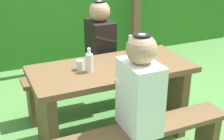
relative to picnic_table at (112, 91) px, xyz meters
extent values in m
plane|color=#4D823E|center=(0.00, 0.00, -0.50)|extent=(12.00, 12.00, 0.00)
cube|color=#307221|center=(0.00, 2.34, 0.33)|extent=(6.40, 0.61, 1.65)
cube|color=brown|center=(0.00, 0.00, 0.21)|extent=(1.40, 0.64, 0.05)
cube|color=brown|center=(-0.60, 0.00, -0.16)|extent=(0.08, 0.54, 0.68)
cube|color=brown|center=(0.60, 0.00, -0.16)|extent=(0.08, 0.54, 0.68)
cube|color=brown|center=(0.00, -0.57, -0.06)|extent=(1.40, 0.24, 0.04)
cube|color=brown|center=(0.62, -0.57, -0.29)|extent=(0.07, 0.22, 0.42)
cube|color=brown|center=(0.00, 0.57, -0.06)|extent=(1.40, 0.24, 0.04)
cube|color=brown|center=(-0.62, 0.57, -0.29)|extent=(0.07, 0.22, 0.42)
cube|color=brown|center=(0.62, 0.57, -0.29)|extent=(0.07, 0.22, 0.42)
cube|color=white|center=(-0.04, -0.57, 0.22)|extent=(0.22, 0.34, 0.52)
sphere|color=tan|center=(-0.04, -0.57, 0.58)|extent=(0.21, 0.21, 0.21)
cylinder|color=black|center=(-0.04, -0.57, 0.67)|extent=(0.12, 0.12, 0.02)
cylinder|color=white|center=(-0.04, -0.43, 0.33)|extent=(0.25, 0.07, 0.15)
cube|color=black|center=(0.12, 0.57, 0.22)|extent=(0.22, 0.34, 0.52)
sphere|color=tan|center=(0.12, 0.57, 0.58)|extent=(0.21, 0.21, 0.21)
cylinder|color=black|center=(0.12, 0.57, 0.67)|extent=(0.12, 0.12, 0.02)
cylinder|color=black|center=(0.12, 0.43, 0.33)|extent=(0.25, 0.07, 0.15)
cylinder|color=silver|center=(-0.27, 0.05, 0.27)|extent=(0.06, 0.06, 0.08)
cylinder|color=silver|center=(-0.21, -0.03, 0.31)|extent=(0.06, 0.06, 0.15)
cylinder|color=silver|center=(-0.21, -0.03, 0.41)|extent=(0.03, 0.03, 0.05)
cylinder|color=silver|center=(0.21, 0.07, 0.31)|extent=(0.07, 0.07, 0.16)
cylinder|color=silver|center=(0.21, 0.07, 0.43)|extent=(0.03, 0.03, 0.07)
cube|color=black|center=(0.10, -0.12, 0.24)|extent=(0.13, 0.16, 0.01)
camera|label=1|loc=(-1.01, -2.27, 1.27)|focal=50.44mm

